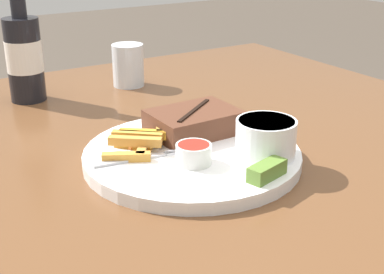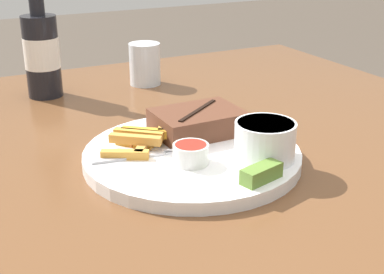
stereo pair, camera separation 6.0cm
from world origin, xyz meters
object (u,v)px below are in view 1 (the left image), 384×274
dinner_plate (192,156)px  dipping_sauce_cup (194,153)px  coleslaw_cup (266,136)px  steak_portion (194,122)px  fork_utensil (137,158)px  beer_bottle (24,54)px  pickle_spear (267,171)px  drinking_glass (128,65)px

dinner_plate → dipping_sauce_cup: bearing=-119.0°
coleslaw_cup → dipping_sauce_cup: (-0.10, 0.03, -0.01)m
steak_portion → dipping_sauce_cup: (-0.06, -0.09, -0.00)m
dipping_sauce_cup → fork_utensil: (-0.06, 0.05, -0.01)m
coleslaw_cup → beer_bottle: (-0.19, 0.48, 0.04)m
pickle_spear → fork_utensil: (-0.11, 0.14, -0.01)m
drinking_glass → pickle_spear: bearing=-96.3°
dinner_plate → dipping_sauce_cup: (-0.02, -0.04, 0.02)m
coleslaw_cup → beer_bottle: 0.52m
dipping_sauce_cup → beer_bottle: size_ratio=0.19×
coleslaw_cup → pickle_spear: (-0.04, -0.05, -0.02)m
fork_utensil → drinking_glass: drinking_glass is taller
steak_portion → fork_utensil: size_ratio=0.98×
steak_portion → fork_utensil: (-0.12, -0.04, -0.02)m
beer_bottle → drinking_glass: (0.21, -0.01, -0.05)m
beer_bottle → fork_utensil: bearing=-85.1°
coleslaw_cup → beer_bottle: size_ratio=0.33×
dinner_plate → coleslaw_cup: 0.11m
dipping_sauce_cup → beer_bottle: beer_bottle is taller
fork_utensil → dinner_plate: bearing=0.0°
fork_utensil → steak_portion: bearing=28.9°
drinking_glass → steak_portion: bearing=-98.7°
steak_portion → drinking_glass: bearing=81.3°
fork_utensil → beer_bottle: beer_bottle is taller
drinking_glass → beer_bottle: bearing=176.3°
coleslaw_cup → drinking_glass: (0.02, 0.46, -0.00)m
dinner_plate → dipping_sauce_cup: size_ratio=6.38×
fork_utensil → beer_bottle: (-0.03, 0.40, 0.07)m
dinner_plate → fork_utensil: bearing=171.3°
fork_utensil → beer_bottle: bearing=103.6°
dinner_plate → drinking_glass: bearing=77.1°
dinner_plate → beer_bottle: bearing=105.7°
pickle_spear → beer_bottle: (-0.15, 0.53, 0.06)m
steak_portion → dipping_sauce_cup: steak_portion is taller
coleslaw_cup → drinking_glass: 0.46m
steak_portion → dinner_plate: bearing=-124.4°
steak_portion → drinking_glass: size_ratio=1.52×
fork_utensil → drinking_glass: (0.17, 0.38, 0.02)m
dinner_plate → steak_portion: 0.07m
fork_utensil → drinking_glass: size_ratio=1.56×
coleslaw_cup → beer_bottle: beer_bottle is taller
dipping_sauce_cup → beer_bottle: 0.46m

